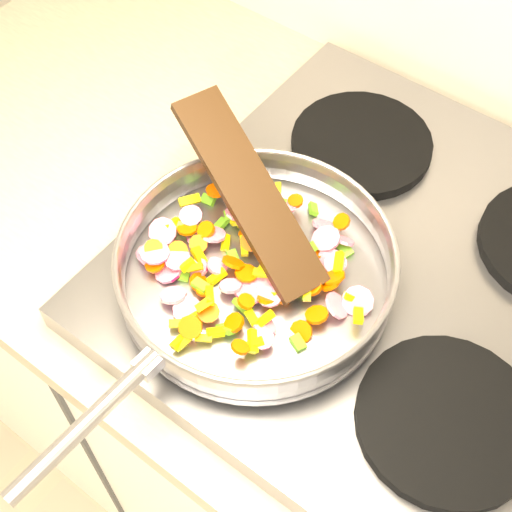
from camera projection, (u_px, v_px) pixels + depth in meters
The scene contains 7 objects.
cooktop at pixel (395, 276), 0.87m from camera, with size 0.60×0.60×0.04m, color #939399.
grate_fl at pixel (233, 283), 0.83m from camera, with size 0.19×0.19×0.02m, color black.
grate_fr at pixel (447, 420), 0.73m from camera, with size 0.19×0.19×0.02m, color black.
grate_bl at pixel (361, 144), 0.96m from camera, with size 0.19×0.19×0.02m, color black.
saute_pan at pixel (255, 266), 0.80m from camera, with size 0.35×0.52×0.05m.
vegetable_heap at pixel (249, 264), 0.81m from camera, with size 0.28×0.26×0.05m.
wooden_spatula at pixel (249, 192), 0.80m from camera, with size 0.26×0.06×0.01m, color black.
Camera 1 is at (-0.55, 1.18, 1.64)m, focal length 50.00 mm.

